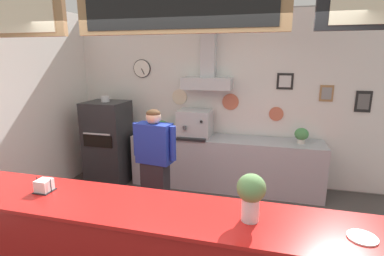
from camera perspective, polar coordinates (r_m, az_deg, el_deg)
name	(u,v)px	position (r m, az deg, el deg)	size (l,w,h in m)	color
back_wall_assembly	(226,94)	(5.07, 6.58, 6.43)	(5.69, 3.12, 2.98)	gray
back_prep_counter	(225,163)	(5.17, 6.29, -6.76)	(3.20, 0.62, 0.88)	#A3A5AD
pizza_oven	(108,142)	(5.48, -15.81, -2.70)	(0.70, 0.68, 1.57)	#232326
shop_worker	(155,165)	(3.90, -7.14, -7.16)	(0.60, 0.28, 1.58)	#232328
espresso_machine	(195,124)	(5.05, 0.55, 0.84)	(0.55, 0.54, 0.46)	#B7BABF
potted_rosemary	(162,127)	(5.29, -5.75, 0.28)	(0.22, 0.22, 0.24)	#4C4C51
potted_thyme	(302,135)	(4.97, 20.31, -1.24)	(0.21, 0.21, 0.25)	beige
napkin_holder	(44,186)	(3.06, -26.55, -9.95)	(0.15, 0.15, 0.13)	#262628
basil_vase	(251,195)	(2.28, 11.27, -12.49)	(0.21, 0.21, 0.37)	silver
condiment_plate	(362,238)	(2.43, 29.93, -17.79)	(0.20, 0.20, 0.01)	white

